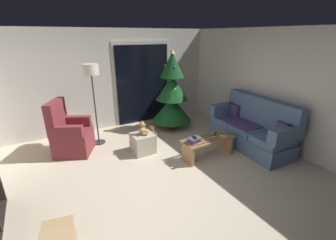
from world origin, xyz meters
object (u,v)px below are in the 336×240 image
christmas_tree (172,95)px  armchair (70,135)px  ottoman (143,143)px  coffee_table (208,144)px  book_stack (194,140)px  remote_graphite (215,134)px  teddy_bear_honey (143,129)px  floor_lamp (92,78)px  remote_silver (212,138)px  couch (252,129)px  remote_white (224,136)px  teddy_bear_chestnut_by_tree (152,132)px  cell_phone (195,138)px

christmas_tree → armchair: bearing=-176.8°
armchair → ottoman: 1.50m
coffee_table → book_stack: book_stack is taller
remote_graphite → armchair: armchair is taller
teddy_bear_honey → floor_lamp: bearing=128.1°
remote_silver → armchair: armchair is taller
couch → coffee_table: 1.16m
remote_white → teddy_bear_chestnut_by_tree: bearing=73.4°
couch → teddy_bear_honey: 2.38m
coffee_table → christmas_tree: bearing=84.7°
cell_phone → teddy_bear_chestnut_by_tree: size_ratio=0.50×
cell_phone → floor_lamp: bearing=152.0°
christmas_tree → ottoman: 1.65m
floor_lamp → ottoman: size_ratio=4.05×
coffee_table → remote_white: remote_white is taller
remote_white → teddy_bear_honey: size_ratio=0.55×
remote_silver → ottoman: (-1.13, 0.87, -0.22)m
couch → teddy_bear_honey: (-2.20, 0.91, 0.13)m
coffee_table → remote_white: 0.36m
christmas_tree → ottoman: size_ratio=4.62×
book_stack → ottoman: (-0.71, 0.84, -0.26)m
remote_white → teddy_bear_chestnut_by_tree: 1.78m
couch → teddy_bear_chestnut_by_tree: size_ratio=6.95×
coffee_table → floor_lamp: floor_lamp is taller
cell_phone → christmas_tree: size_ratio=0.07×
teddy_bear_chestnut_by_tree → couch: bearing=-41.8°
remote_white → ottoman: size_ratio=0.35×
remote_white → christmas_tree: size_ratio=0.08×
christmas_tree → floor_lamp: size_ratio=1.14×
coffee_table → cell_phone: size_ratio=7.64×
cell_phone → armchair: armchair is taller
floor_lamp → teddy_bear_chestnut_by_tree: (1.22, -0.30, -1.38)m
remote_silver → teddy_bear_chestnut_by_tree: remote_silver is taller
remote_white → ottoman: 1.68m
remote_graphite → remote_white: same height
remote_graphite → christmas_tree: christmas_tree is taller
christmas_tree → teddy_bear_honey: (-1.21, -0.87, -0.37)m
cell_phone → teddy_bear_chestnut_by_tree: cell_phone is taller
coffee_table → remote_silver: (0.06, -0.03, 0.15)m
remote_white → cell_phone: bearing=127.4°
christmas_tree → teddy_bear_chestnut_by_tree: 1.09m
remote_white → teddy_bear_chestnut_by_tree: (-0.87, 1.53, -0.30)m
couch → cell_phone: 1.51m
book_stack → ottoman: book_stack is taller
remote_white → christmas_tree: bearing=48.9°
armchair → remote_silver: bearing=-33.2°
cell_phone → floor_lamp: (-1.41, 1.76, 0.99)m
remote_silver → couch: bearing=90.8°
coffee_table → teddy_bear_chestnut_by_tree: 1.55m
remote_white → armchair: bearing=102.3°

